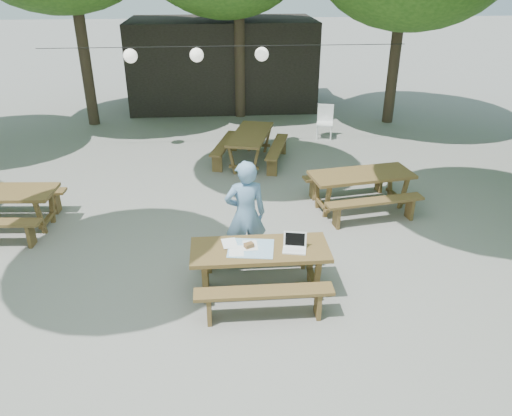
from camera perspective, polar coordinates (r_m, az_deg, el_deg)
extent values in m
plane|color=slate|center=(8.02, -5.56, -7.53)|extent=(80.00, 80.00, 0.00)
cube|color=black|center=(17.44, -3.83, 16.21)|extent=(6.00, 3.00, 2.80)
cube|color=brown|center=(7.22, 0.45, -4.81)|extent=(2.00, 0.80, 0.06)
cube|color=brown|center=(6.83, 0.93, -9.57)|extent=(1.90, 0.28, 0.05)
cube|color=brown|center=(7.91, 0.03, -4.06)|extent=(1.90, 0.28, 0.05)
cube|color=brown|center=(7.42, 0.44, -7.29)|extent=(1.70, 0.70, 0.69)
cube|color=brown|center=(10.75, -25.73, 1.73)|extent=(1.92, 0.41, 0.05)
cube|color=brown|center=(10.26, -27.00, -0.32)|extent=(1.75, 0.82, 0.69)
cube|color=brown|center=(9.97, 11.98, 3.75)|extent=(2.10, 1.11, 0.06)
cube|color=brown|center=(9.55, 13.45, 0.77)|extent=(1.92, 0.58, 0.05)
cube|color=brown|center=(10.61, 10.38, 3.72)|extent=(1.92, 0.58, 0.05)
cube|color=brown|center=(10.11, 11.78, 1.78)|extent=(1.79, 0.96, 0.69)
cube|color=brown|center=(12.13, -0.62, 8.42)|extent=(1.31, 2.14, 0.06)
cube|color=brown|center=(12.11, 2.42, 7.02)|extent=(0.78, 1.91, 0.05)
cube|color=brown|center=(12.36, -3.59, 7.39)|extent=(0.78, 1.91, 0.05)
cube|color=brown|center=(12.25, -0.61, 6.75)|extent=(1.13, 1.83, 0.69)
imported|color=#668FBA|center=(7.80, -1.21, -0.78)|extent=(0.70, 0.49, 1.80)
cube|color=white|center=(14.20, 7.86, 9.52)|extent=(0.53, 0.53, 0.04)
cube|color=white|center=(14.32, 7.95, 10.74)|extent=(0.44, 0.14, 0.48)
cube|color=white|center=(14.26, 7.80, 8.71)|extent=(0.51, 0.51, 0.38)
cube|color=white|center=(7.16, 4.40, -4.82)|extent=(0.37, 0.29, 0.02)
cube|color=white|center=(7.20, 4.48, -3.56)|extent=(0.34, 0.13, 0.23)
cube|color=black|center=(7.19, 4.48, -3.59)|extent=(0.28, 0.10, 0.19)
cube|color=#3990C3|center=(7.19, -0.59, -4.62)|extent=(0.72, 0.64, 0.01)
cube|color=white|center=(7.13, -2.24, -4.92)|extent=(0.23, 0.31, 0.00)
cube|color=white|center=(7.25, -0.66, -4.29)|extent=(0.22, 0.30, 0.00)
cube|color=white|center=(7.31, -3.05, -4.03)|extent=(0.25, 0.32, 0.00)
cube|color=brown|center=(7.19, -0.81, -4.27)|extent=(0.16, 0.14, 0.06)
cylinder|color=black|center=(12.80, -3.56, 17.98)|extent=(9.00, 0.02, 0.02)
sphere|color=white|center=(12.99, -14.16, 16.50)|extent=(0.34, 0.34, 0.34)
sphere|color=white|center=(12.84, -6.80, 16.97)|extent=(0.34, 0.34, 0.34)
sphere|color=white|center=(12.88, 0.66, 17.17)|extent=(0.34, 0.34, 0.34)
cylinder|color=#2D2319|center=(15.78, -19.10, 16.80)|extent=(0.32, 0.32, 4.41)
cylinder|color=#2D2319|center=(15.84, -1.90, 18.35)|extent=(0.32, 0.32, 4.50)
cylinder|color=#2D2319|center=(15.71, 15.82, 18.24)|extent=(0.32, 0.32, 4.98)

